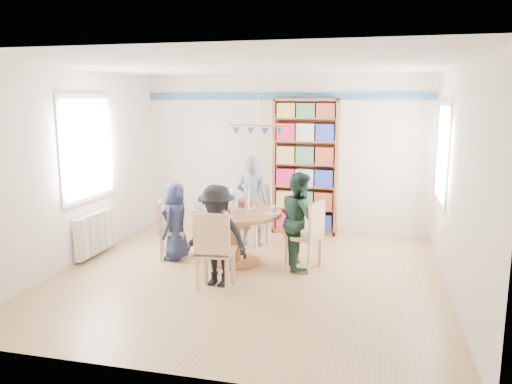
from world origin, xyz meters
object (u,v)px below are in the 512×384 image
(chair_left, at_px, (167,227))
(chair_right, at_px, (309,232))
(person_left, at_px, (176,221))
(bookshelf, at_px, (306,168))
(person_right, at_px, (300,220))
(person_near, at_px, (217,236))
(radiator, at_px, (96,233))
(chair_far, at_px, (256,211))
(person_far, at_px, (252,201))
(dining_table, at_px, (236,225))
(chair_near, at_px, (214,248))

(chair_left, bearing_deg, chair_right, -0.52)
(person_left, distance_m, bookshelf, 2.56)
(person_right, height_order, person_near, person_right)
(radiator, bearing_deg, person_near, -18.94)
(radiator, relative_size, person_near, 0.79)
(radiator, distance_m, chair_far, 2.48)
(chair_left, bearing_deg, person_far, 41.26)
(radiator, xyz_separation_m, person_right, (3.01, 0.21, 0.32))
(dining_table, xyz_separation_m, person_right, (0.90, 0.04, 0.11))
(chair_far, relative_size, person_near, 0.76)
(bookshelf, bearing_deg, person_right, -83.96)
(person_near, bearing_deg, radiator, 170.90)
(person_far, bearing_deg, dining_table, 94.26)
(chair_near, bearing_deg, person_right, 52.40)
(chair_left, height_order, person_near, person_near)
(chair_near, xyz_separation_m, person_far, (-0.03, 1.99, 0.17))
(chair_left, relative_size, person_left, 0.75)
(radiator, relative_size, dining_table, 0.77)
(chair_far, bearing_deg, bookshelf, 49.86)
(chair_left, bearing_deg, person_right, 1.44)
(dining_table, bearing_deg, chair_left, -179.73)
(chair_right, bearing_deg, person_left, -179.75)
(dining_table, height_order, chair_right, chair_right)
(radiator, bearing_deg, bookshelf, 35.93)
(chair_right, relative_size, bookshelf, 0.41)
(chair_far, bearing_deg, person_near, -90.49)
(person_right, height_order, person_far, person_far)
(person_right, xyz_separation_m, bookshelf, (-0.19, 1.84, 0.47))
(radiator, xyz_separation_m, chair_right, (3.15, 0.14, 0.17))
(chair_far, xyz_separation_m, person_left, (-0.92, -1.11, 0.03))
(chair_far, distance_m, person_right, 1.36)
(dining_table, relative_size, chair_far, 1.35)
(dining_table, height_order, person_right, person_right)
(person_right, bearing_deg, chair_right, -136.63)
(radiator, height_order, chair_left, chair_left)
(radiator, distance_m, bookshelf, 3.57)
(chair_right, bearing_deg, person_far, 137.79)
(chair_near, distance_m, person_left, 1.40)
(person_right, bearing_deg, chair_left, 71.07)
(person_far, bearing_deg, person_left, 51.26)
(person_far, bearing_deg, person_right, 140.55)
(chair_left, relative_size, chair_far, 0.88)
(person_near, bearing_deg, person_left, 146.40)
(person_far, distance_m, person_near, 1.81)
(person_right, bearing_deg, dining_table, 72.42)
(radiator, distance_m, dining_table, 2.12)
(person_right, distance_m, person_near, 1.29)
(radiator, distance_m, chair_right, 3.16)
(chair_far, bearing_deg, chair_near, -89.80)
(chair_right, xyz_separation_m, chair_near, (-1.00, -1.06, 0.02))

